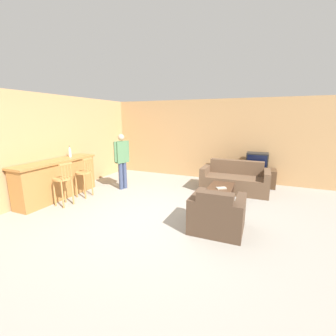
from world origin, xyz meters
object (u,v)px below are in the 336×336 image
(tv, at_px, (257,161))
(person_by_window, at_px, (122,158))
(bottle, at_px, (70,152))
(bar_chair_mid, at_px, (84,175))
(book_on_table, at_px, (221,188))
(armchair_near, at_px, (217,215))
(bar_chair_near, at_px, (63,182))
(coffee_table, at_px, (221,189))
(tv_unit, at_px, (256,177))
(couch_far, at_px, (235,180))

(tv, xyz_separation_m, person_by_window, (-3.54, -1.79, 0.13))
(bottle, height_order, person_by_window, person_by_window)
(bar_chair_mid, bearing_deg, person_by_window, 60.93)
(tv, distance_m, book_on_table, 2.21)
(armchair_near, bearing_deg, book_on_table, 96.10)
(tv, xyz_separation_m, bottle, (-4.68, -2.54, 0.35))
(bar_chair_mid, distance_m, tv, 4.91)
(bar_chair_near, height_order, book_on_table, bar_chair_near)
(bar_chair_mid, xyz_separation_m, book_on_table, (3.38, 0.67, -0.12))
(book_on_table, bearing_deg, person_by_window, 174.23)
(coffee_table, bearing_deg, bottle, -170.93)
(bar_chair_mid, relative_size, armchair_near, 1.11)
(armchair_near, xyz_separation_m, person_by_window, (-2.98, 1.47, 0.59))
(bar_chair_near, relative_size, book_on_table, 4.20)
(armchair_near, bearing_deg, tv_unit, 80.24)
(armchair_near, bearing_deg, bar_chair_mid, 171.64)
(tv, distance_m, person_by_window, 3.96)
(coffee_table, height_order, tv, tv)
(bar_chair_near, xyz_separation_m, couch_far, (3.54, 2.63, -0.26))
(couch_far, distance_m, tv_unit, 0.94)
(bar_chair_mid, bearing_deg, couch_far, 29.02)
(person_by_window, bearing_deg, tv_unit, 26.82)
(armchair_near, height_order, coffee_table, armchair_near)
(bar_chair_mid, relative_size, tv, 1.71)
(tv_unit, height_order, tv, tv)
(tv, bearing_deg, book_on_table, -108.33)
(tv_unit, bearing_deg, tv, -90.00)
(book_on_table, bearing_deg, coffee_table, 102.78)
(couch_far, relative_size, coffee_table, 1.94)
(tv_unit, distance_m, bottle, 5.39)
(armchair_near, bearing_deg, coffee_table, 96.91)
(bar_chair_near, xyz_separation_m, bar_chair_mid, (0.00, 0.67, 0.00))
(armchair_near, height_order, tv, tv)
(bar_chair_near, height_order, tv_unit, bar_chair_near)
(couch_far, xyz_separation_m, tv_unit, (0.53, 0.78, -0.04))
(bar_chair_near, xyz_separation_m, person_by_window, (0.53, 1.62, 0.33))
(bar_chair_mid, xyz_separation_m, person_by_window, (0.53, 0.95, 0.33))
(tv, relative_size, bottle, 2.00)
(bar_chair_mid, distance_m, coffee_table, 3.45)
(bar_chair_mid, bearing_deg, bar_chair_near, -90.00)
(tv, height_order, person_by_window, person_by_window)
(tv, xyz_separation_m, book_on_table, (-0.69, -2.07, -0.32))
(bottle, distance_m, person_by_window, 1.39)
(armchair_near, relative_size, person_by_window, 0.59)
(person_by_window, bearing_deg, bottle, -146.34)
(tv_unit, height_order, book_on_table, tv_unit)
(bar_chair_mid, distance_m, person_by_window, 1.14)
(person_by_window, bearing_deg, bar_chair_mid, -119.07)
(bar_chair_mid, height_order, tv_unit, bar_chair_mid)
(book_on_table, distance_m, person_by_window, 2.90)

